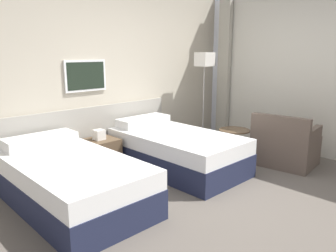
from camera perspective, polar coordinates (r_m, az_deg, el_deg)
ground_plane at (r=4.01m, az=10.86°, el=-11.78°), size 16.00×16.00×0.00m
wall_headboard at (r=5.16m, az=-8.73°, el=8.69°), size 10.00×0.10×2.70m
wall_window at (r=5.66m, az=25.79°, el=8.37°), size 0.21×4.61×2.70m
bed_near_door at (r=3.80m, az=-16.62°, el=-9.10°), size 1.06×1.94×0.65m
bed_near_window at (r=4.73m, az=1.35°, el=-4.20°), size 1.06×1.94×0.65m
nightstand at (r=4.77m, az=-11.76°, el=-4.81°), size 0.48×0.43×0.59m
floor_lamp at (r=5.79m, az=6.35°, el=10.23°), size 0.26×0.26×1.65m
side_table at (r=5.13m, az=11.44°, el=-2.18°), size 0.47×0.47×0.49m
armchair at (r=5.18m, az=19.68°, el=-3.45°), size 0.80×0.91×0.78m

